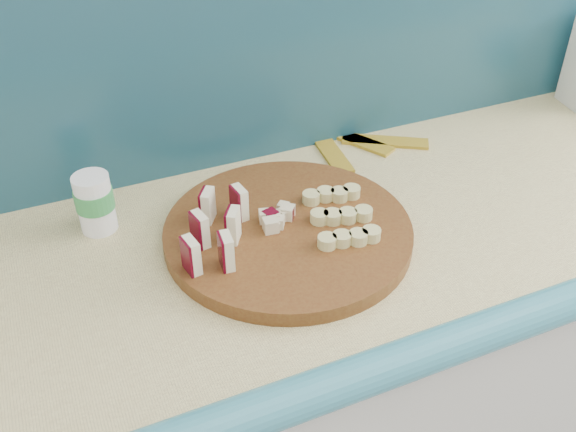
% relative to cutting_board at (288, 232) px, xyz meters
% --- Properties ---
extents(kitchen_counter, '(2.20, 0.63, 0.91)m').
position_rel_cutting_board_xyz_m(kitchen_counter, '(0.55, -0.01, -0.47)').
color(kitchen_counter, silver).
rests_on(kitchen_counter, ground).
extents(backsplash, '(2.20, 0.02, 0.50)m').
position_rel_cutting_board_xyz_m(backsplash, '(0.55, 0.28, 0.24)').
color(backsplash, teal).
rests_on(backsplash, kitchen_counter).
extents(cutting_board, '(0.50, 0.50, 0.03)m').
position_rel_cutting_board_xyz_m(cutting_board, '(0.00, 0.00, 0.00)').
color(cutting_board, '#4F2611').
rests_on(cutting_board, kitchen_counter).
extents(apple_wedges, '(0.14, 0.16, 0.06)m').
position_rel_cutting_board_xyz_m(apple_wedges, '(-0.12, 0.01, 0.04)').
color(apple_wedges, '#F7EEC6').
rests_on(apple_wedges, cutting_board).
extents(apple_chunks, '(0.06, 0.07, 0.02)m').
position_rel_cutting_board_xyz_m(apple_chunks, '(-0.03, 0.00, 0.02)').
color(apple_chunks, beige).
rests_on(apple_chunks, cutting_board).
extents(banana_slices, '(0.13, 0.17, 0.02)m').
position_rel_cutting_board_xyz_m(banana_slices, '(0.09, -0.02, 0.02)').
color(banana_slices, '#D0C97F').
rests_on(banana_slices, cutting_board).
extents(canister, '(0.06, 0.06, 0.10)m').
position_rel_cutting_board_xyz_m(canister, '(-0.29, 0.15, 0.04)').
color(canister, white).
rests_on(canister, kitchen_counter).
extents(banana_peel, '(0.24, 0.20, 0.01)m').
position_rel_cutting_board_xyz_m(banana_peel, '(0.26, 0.23, -0.01)').
color(banana_peel, gold).
rests_on(banana_peel, kitchen_counter).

